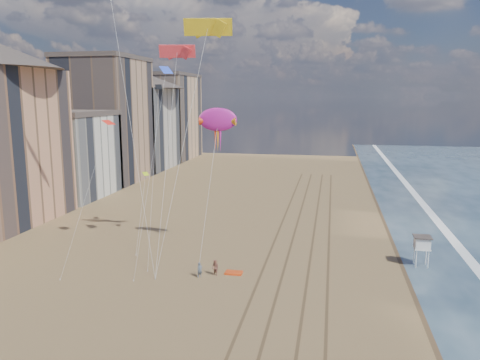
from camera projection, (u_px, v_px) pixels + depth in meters
name	position (u px, v px, depth m)	size (l,w,h in m)	color
wet_sand	(418.00, 233.00, 68.64)	(260.00, 260.00, 0.00)	#42301E
foam	(448.00, 234.00, 67.84)	(260.00, 260.00, 0.00)	white
tracks	(301.00, 247.00, 62.11)	(7.68, 120.00, 0.01)	brown
buildings	(94.00, 125.00, 103.31)	(34.72, 131.35, 29.00)	#C6B284
lifeguard_stand	(422.00, 243.00, 54.72)	(2.00, 2.00, 3.62)	white
grounded_kite	(234.00, 273.00, 52.74)	(1.92, 1.22, 0.22)	#EA4413
show_kite	(218.00, 120.00, 56.86)	(4.63, 4.64, 19.34)	#B91C91
kite_flyer_a	(200.00, 270.00, 51.57)	(0.62, 0.41, 1.70)	#525D6A
kite_flyer_b	(215.00, 268.00, 52.06)	(0.88, 0.69, 1.81)	#985E4D
parafoils	(164.00, 8.00, 52.82)	(16.46, 5.65, 11.60)	black
small_kites	(142.00, 107.00, 57.71)	(10.11, 10.04, 14.29)	#B7D716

